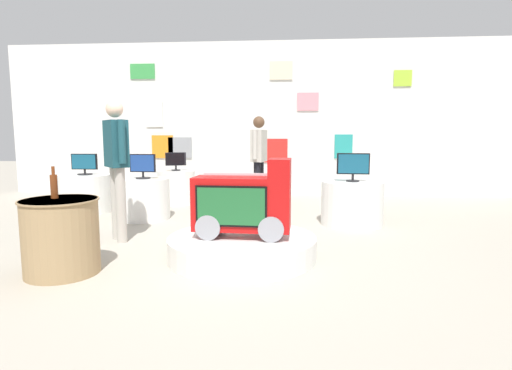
{
  "coord_description": "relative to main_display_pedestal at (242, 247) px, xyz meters",
  "views": [
    {
      "loc": [
        0.66,
        -4.23,
        1.29
      ],
      "look_at": [
        0.27,
        0.6,
        0.69
      ],
      "focal_mm": 28.31,
      "sensor_mm": 36.0,
      "label": 1
    }
  ],
  "objects": [
    {
      "name": "side_table_round",
      "position": [
        -1.62,
        -0.61,
        0.24
      ],
      "size": [
        0.69,
        0.69,
        0.7
      ],
      "color": "#9E7F56",
      "rests_on": "ground"
    },
    {
      "name": "tv_on_far_right",
      "position": [
        -1.63,
        3.29,
        0.71
      ],
      "size": [
        0.37,
        0.17,
        0.34
      ],
      "color": "black",
      "rests_on": "display_pedestal_far_right"
    },
    {
      "name": "shopper_browsing_rear",
      "position": [
        -0.04,
        2.9,
        0.83
      ],
      "size": [
        0.28,
        0.55,
        1.61
      ],
      "color": "black",
      "rests_on": "ground"
    },
    {
      "name": "bottle_on_side_table",
      "position": [
        -1.7,
        -0.56,
        0.71
      ],
      "size": [
        0.06,
        0.06,
        0.3
      ],
      "color": "brown",
      "rests_on": "side_table_round"
    },
    {
      "name": "shopper_browsing_near_truck",
      "position": [
        -1.59,
        0.58,
        0.88
      ],
      "size": [
        0.4,
        0.45,
        1.7
      ],
      "color": "#B2ADA3",
      "rests_on": "ground"
    },
    {
      "name": "tv_on_right_rear",
      "position": [
        -1.74,
        1.87,
        0.71
      ],
      "size": [
        0.4,
        0.22,
        0.38
      ],
      "color": "black",
      "rests_on": "display_pedestal_right_rear"
    },
    {
      "name": "back_wall_display",
      "position": [
        -0.19,
        4.61,
        1.51
      ],
      "size": [
        11.02,
        0.13,
        3.25
      ],
      "color": "silver",
      "rests_on": "ground"
    },
    {
      "name": "display_pedestal_far_right",
      "position": [
        -1.63,
        3.3,
        0.2
      ],
      "size": [
        0.71,
        0.71,
        0.63
      ],
      "primitive_type": "cylinder",
      "color": "silver",
      "rests_on": "ground"
    },
    {
      "name": "tv_on_left_rear",
      "position": [
        -2.94,
        2.39,
        0.69
      ],
      "size": [
        0.44,
        0.24,
        0.35
      ],
      "color": "black",
      "rests_on": "display_pedestal_left_rear"
    },
    {
      "name": "tv_on_center_rear",
      "position": [
        1.4,
        1.73,
        0.74
      ],
      "size": [
        0.46,
        0.19,
        0.41
      ],
      "color": "black",
      "rests_on": "display_pedestal_center_rear"
    },
    {
      "name": "display_pedestal_left_rear",
      "position": [
        -2.94,
        2.4,
        0.2
      ],
      "size": [
        0.86,
        0.86,
        0.63
      ],
      "primitive_type": "cylinder",
      "color": "silver",
      "rests_on": "ground"
    },
    {
      "name": "ground_plane",
      "position": [
        -0.18,
        0.11,
        -0.11
      ],
      "size": [
        30.0,
        30.0,
        0.0
      ],
      "primitive_type": "plane",
      "color": "#A8A091"
    },
    {
      "name": "novelty_firetruck_tv",
      "position": [
        0.02,
        -0.01,
        0.44
      ],
      "size": [
        1.02,
        0.47,
        0.82
      ],
      "color": "gray",
      "rests_on": "main_display_pedestal"
    },
    {
      "name": "display_pedestal_right_rear",
      "position": [
        -1.74,
        1.87,
        0.2
      ],
      "size": [
        0.79,
        0.79,
        0.63
      ],
      "primitive_type": "cylinder",
      "color": "silver",
      "rests_on": "ground"
    },
    {
      "name": "display_pedestal_center_rear",
      "position": [
        1.4,
        1.73,
        0.2
      ],
      "size": [
        0.88,
        0.88,
        0.63
      ],
      "primitive_type": "cylinder",
      "color": "silver",
      "rests_on": "ground"
    },
    {
      "name": "main_display_pedestal",
      "position": [
        0.0,
        0.0,
        0.0
      ],
      "size": [
        1.56,
        1.56,
        0.23
      ],
      "primitive_type": "cylinder",
      "color": "silver",
      "rests_on": "ground"
    }
  ]
}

